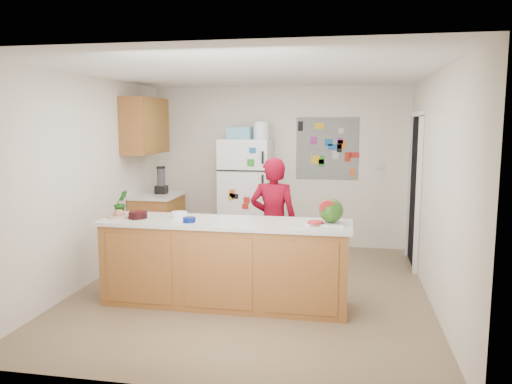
% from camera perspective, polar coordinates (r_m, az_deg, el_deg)
% --- Properties ---
extents(floor, '(4.00, 4.50, 0.02)m').
position_cam_1_polar(floor, '(5.98, -0.45, -11.19)').
color(floor, brown).
rests_on(floor, ground).
extents(wall_back, '(4.00, 0.02, 2.50)m').
position_cam_1_polar(wall_back, '(7.91, 2.64, 2.90)').
color(wall_back, beige).
rests_on(wall_back, ground).
extents(wall_left, '(0.02, 4.50, 2.50)m').
position_cam_1_polar(wall_left, '(6.38, -18.48, 1.24)').
color(wall_left, beige).
rests_on(wall_left, ground).
extents(wall_right, '(0.02, 4.50, 2.50)m').
position_cam_1_polar(wall_right, '(5.67, 19.90, 0.35)').
color(wall_right, beige).
rests_on(wall_right, ground).
extents(ceiling, '(4.00, 4.50, 0.02)m').
position_cam_1_polar(ceiling, '(5.67, -0.48, 13.59)').
color(ceiling, white).
rests_on(ceiling, wall_back).
extents(doorway, '(0.03, 0.85, 2.04)m').
position_cam_1_polar(doorway, '(7.12, 17.74, 0.07)').
color(doorway, black).
rests_on(doorway, ground).
extents(peninsula_base, '(2.60, 0.62, 0.88)m').
position_cam_1_polar(peninsula_base, '(5.42, -3.57, -8.27)').
color(peninsula_base, brown).
rests_on(peninsula_base, floor).
extents(peninsula_top, '(2.68, 0.70, 0.04)m').
position_cam_1_polar(peninsula_top, '(5.31, -3.61, -3.50)').
color(peninsula_top, silver).
rests_on(peninsula_top, peninsula_base).
extents(side_counter_base, '(0.60, 0.80, 0.86)m').
position_cam_1_polar(side_counter_base, '(7.59, -11.14, -3.74)').
color(side_counter_base, brown).
rests_on(side_counter_base, floor).
extents(side_counter_top, '(0.64, 0.84, 0.04)m').
position_cam_1_polar(side_counter_top, '(7.51, -11.24, -0.38)').
color(side_counter_top, silver).
rests_on(side_counter_top, side_counter_base).
extents(upper_cabinets, '(0.35, 1.00, 0.80)m').
position_cam_1_polar(upper_cabinets, '(7.43, -12.54, 7.40)').
color(upper_cabinets, brown).
rests_on(upper_cabinets, wall_left).
extents(refrigerator, '(0.75, 0.70, 1.70)m').
position_cam_1_polar(refrigerator, '(7.66, -1.10, -0.28)').
color(refrigerator, silver).
rests_on(refrigerator, floor).
extents(fridge_top_bin, '(0.35, 0.28, 0.18)m').
position_cam_1_polar(fridge_top_bin, '(7.60, -1.86, 6.77)').
color(fridge_top_bin, '#5999B2').
rests_on(fridge_top_bin, refrigerator).
extents(photo_collage, '(0.95, 0.01, 0.95)m').
position_cam_1_polar(photo_collage, '(7.80, 8.12, 4.96)').
color(photo_collage, slate).
rests_on(photo_collage, wall_back).
extents(person, '(0.58, 0.39, 1.55)m').
position_cam_1_polar(person, '(5.96, 2.01, -3.44)').
color(person, maroon).
rests_on(person, floor).
extents(blender_appliance, '(0.12, 0.12, 0.38)m').
position_cam_1_polar(blender_appliance, '(7.51, -10.78, 1.25)').
color(blender_appliance, black).
rests_on(blender_appliance, side_counter_top).
extents(cutting_board, '(0.38, 0.29, 0.01)m').
position_cam_1_polar(cutting_board, '(5.19, 7.88, -3.55)').
color(cutting_board, white).
rests_on(cutting_board, peninsula_top).
extents(watermelon, '(0.25, 0.25, 0.25)m').
position_cam_1_polar(watermelon, '(5.18, 8.58, -2.12)').
color(watermelon, '#205217').
rests_on(watermelon, cutting_board).
extents(watermelon_slice, '(0.16, 0.16, 0.02)m').
position_cam_1_polar(watermelon_slice, '(5.14, 6.79, -3.45)').
color(watermelon_slice, red).
rests_on(watermelon_slice, cutting_board).
extents(cherry_bowl, '(0.24, 0.24, 0.07)m').
position_cam_1_polar(cherry_bowl, '(5.57, -13.34, -2.59)').
color(cherry_bowl, black).
rests_on(cherry_bowl, peninsula_top).
extents(white_bowl, '(0.20, 0.20, 0.06)m').
position_cam_1_polar(white_bowl, '(5.54, -8.75, -2.57)').
color(white_bowl, white).
rests_on(white_bowl, peninsula_top).
extents(cobalt_bowl, '(0.15, 0.15, 0.05)m').
position_cam_1_polar(cobalt_bowl, '(5.26, -7.63, -3.17)').
color(cobalt_bowl, '#041257').
rests_on(cobalt_bowl, peninsula_top).
extents(plate, '(0.30, 0.30, 0.02)m').
position_cam_1_polar(plate, '(5.71, -15.38, -2.67)').
color(plate, beige).
rests_on(plate, peninsula_top).
extents(paper_towel, '(0.20, 0.19, 0.02)m').
position_cam_1_polar(paper_towel, '(5.34, -7.73, -3.18)').
color(paper_towel, silver).
rests_on(paper_towel, peninsula_top).
extents(keys, '(0.10, 0.05, 0.01)m').
position_cam_1_polar(keys, '(5.04, 6.73, -3.89)').
color(keys, gray).
rests_on(keys, peninsula_top).
extents(potted_plant, '(0.20, 0.21, 0.30)m').
position_cam_1_polar(potted_plant, '(5.73, -15.17, -1.21)').
color(potted_plant, '#13410D').
rests_on(potted_plant, peninsula_top).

